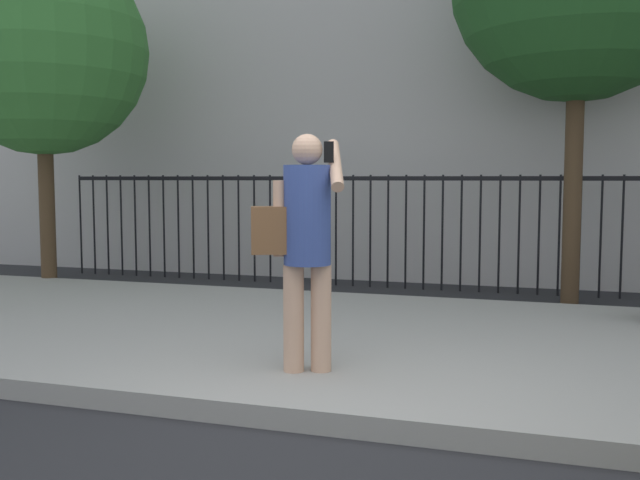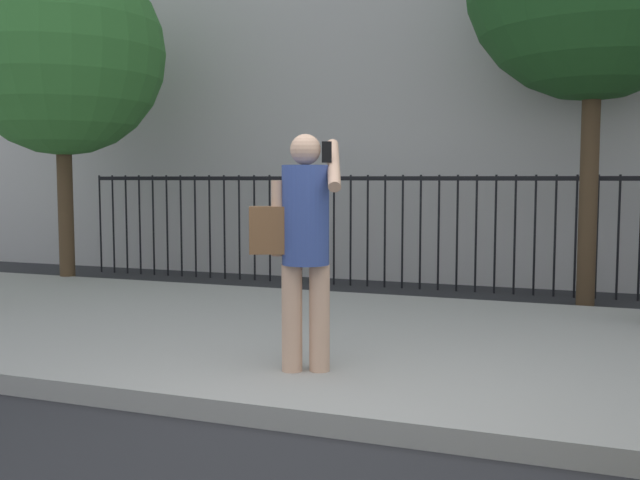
{
  "view_description": "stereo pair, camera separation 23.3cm",
  "coord_description": "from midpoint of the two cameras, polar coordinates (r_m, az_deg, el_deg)",
  "views": [
    {
      "loc": [
        1.28,
        -4.02,
        1.55
      ],
      "look_at": [
        -0.38,
        1.15,
        1.09
      ],
      "focal_mm": 40.33,
      "sensor_mm": 36.0,
      "label": 1
    },
    {
      "loc": [
        1.5,
        -3.94,
        1.55
      ],
      "look_at": [
        -0.38,
        1.15,
        1.09
      ],
      "focal_mm": 40.33,
      "sensor_mm": 36.0,
      "label": 2
    }
  ],
  "objects": [
    {
      "name": "ground_plane",
      "position": [
        4.49,
        -1.44,
        -15.29
      ],
      "size": [
        60.0,
        60.0,
        0.0
      ],
      "primitive_type": "plane",
      "color": "#28282B"
    },
    {
      "name": "sidewalk",
      "position": [
        6.51,
        5.02,
        -8.22
      ],
      "size": [
        28.0,
        4.4,
        0.15
      ],
      "primitive_type": "cube",
      "color": "#9E9B93",
      "rests_on": "ground"
    },
    {
      "name": "iron_fence",
      "position": [
        9.99,
        9.76,
        1.8
      ],
      "size": [
        12.03,
        0.04,
        1.6
      ],
      "color": "black",
      "rests_on": "ground"
    },
    {
      "name": "pedestrian_on_phone",
      "position": [
        5.16,
        -2.6,
        0.43
      ],
      "size": [
        0.72,
        0.54,
        1.72
      ],
      "color": "tan",
      "rests_on": "sidewalk"
    },
    {
      "name": "street_tree_mid",
      "position": [
        10.99,
        -21.79,
        13.78
      ],
      "size": [
        2.89,
        2.89,
        4.77
      ],
      "color": "#4C3823",
      "rests_on": "ground"
    }
  ]
}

